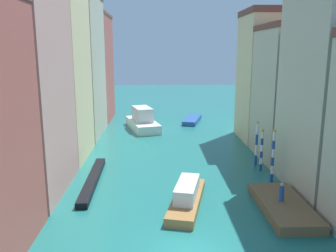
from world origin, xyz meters
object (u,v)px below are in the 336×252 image
mooring_pole_1 (262,149)px  vaporetto_white (143,121)px  mooring_pole_2 (257,143)px  mooring_pole_0 (273,155)px  waterfront_dock (283,206)px  gondola_black (93,180)px  motorboat_0 (187,196)px  motorboat_1 (192,120)px  person_on_dock (281,193)px

mooring_pole_1 → vaporetto_white: mooring_pole_1 is taller
mooring_pole_2 → mooring_pole_0: bearing=-88.5°
waterfront_dock → gondola_black: 16.02m
mooring_pole_1 → motorboat_0: 10.94m
mooring_pole_2 → motorboat_0: 12.04m
mooring_pole_2 → motorboat_1: (-4.15, 22.34, -1.98)m
waterfront_dock → vaporetto_white: bearing=112.0°
gondola_black → person_on_dock: bearing=-22.2°
mooring_pole_0 → motorboat_0: (-7.90, -4.41, -1.76)m
waterfront_dock → motorboat_1: waterfront_dock is taller
person_on_dock → mooring_pole_0: mooring_pole_0 is taller
person_on_dock → mooring_pole_0: (1.16, 5.60, 1.09)m
vaporetto_white → gondola_black: size_ratio=0.88×
mooring_pole_0 → motorboat_1: (-4.27, 26.98, -2.10)m
waterfront_dock → motorboat_1: size_ratio=0.99×
gondola_black → motorboat_0: bearing=-31.2°
vaporetto_white → motorboat_0: vaporetto_white is taller
mooring_pole_0 → waterfront_dock: bearing=-99.8°
mooring_pole_0 → mooring_pole_2: mooring_pole_0 is taller
mooring_pole_1 → mooring_pole_2: mooring_pole_2 is taller
person_on_dock → mooring_pole_0: 5.82m
vaporetto_white → motorboat_1: 9.41m
waterfront_dock → mooring_pole_0: mooring_pole_0 is taller
mooring_pole_2 → gondola_black: mooring_pole_2 is taller
vaporetto_white → gondola_black: bearing=-99.5°
waterfront_dock → mooring_pole_1: (0.93, 8.82, 1.74)m
motorboat_0 → vaporetto_white: bearing=99.2°
vaporetto_white → gondola_black: vaporetto_white is taller
person_on_dock → gondola_black: bearing=157.8°
mooring_pole_0 → gondola_black: 15.96m
gondola_black → motorboat_1: size_ratio=1.45×
mooring_pole_2 → motorboat_1: mooring_pole_2 is taller
mooring_pole_0 → vaporetto_white: 25.12m
mooring_pole_1 → motorboat_0: bearing=-136.2°
gondola_black → mooring_pole_2: bearing=15.2°
gondola_black → mooring_pole_0: bearing=-1.4°
waterfront_dock → gondola_black: (-14.81, 6.11, -0.10)m
person_on_dock → mooring_pole_1: bearing=82.8°
mooring_pole_0 → motorboat_0: size_ratio=0.60×
mooring_pole_1 → vaporetto_white: 22.42m
person_on_dock → vaporetto_white: bearing=111.8°
mooring_pole_1 → vaporetto_white: size_ratio=0.43×
mooring_pole_2 → motorboat_0: (-7.78, -9.05, -1.63)m
mooring_pole_0 → mooring_pole_1: size_ratio=1.17×
mooring_pole_2 → motorboat_0: mooring_pole_2 is taller
gondola_black → motorboat_0: 9.25m
mooring_pole_2 → gondola_black: bearing=-164.8°
vaporetto_white → mooring_pole_1: bearing=-57.3°
mooring_pole_2 → vaporetto_white: size_ratio=0.47×
vaporetto_white → motorboat_1: bearing=32.5°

